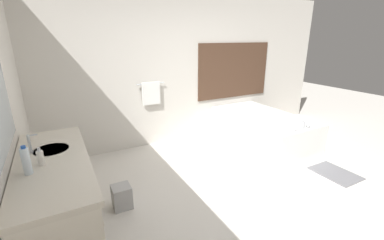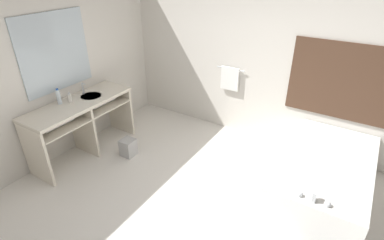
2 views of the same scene
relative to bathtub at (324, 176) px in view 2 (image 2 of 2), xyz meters
name	(u,v)px [view 2 (image 2 of 2)]	position (x,y,z in m)	size (l,w,h in m)	color
ground_plane	(173,208)	(-1.52, -1.24, -0.31)	(16.00, 16.00, 0.00)	silver
wall_back_with_blinds	(253,60)	(-1.47, 0.98, 1.04)	(7.40, 0.13, 2.70)	silver
wall_left_with_mirror	(40,74)	(-3.75, -1.24, 1.05)	(0.08, 7.40, 2.70)	silver
vanity_counter	(82,115)	(-3.41, -0.95, 0.36)	(0.60, 1.67, 0.90)	beige
sink_faucet	(83,88)	(-3.58, -0.71, 0.68)	(0.09, 0.04, 0.18)	silver
bathtub	(324,176)	(0.00, 0.00, 0.00)	(1.05, 1.89, 0.68)	white
water_bottle_1	(59,97)	(-3.58, -1.15, 0.71)	(0.06, 0.06, 0.24)	white
soap_dispenser	(70,98)	(-3.49, -1.03, 0.66)	(0.05, 0.05, 0.16)	white
waste_bin	(128,147)	(-2.79, -0.67, -0.17)	(0.21, 0.21, 0.28)	#B2B2B2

